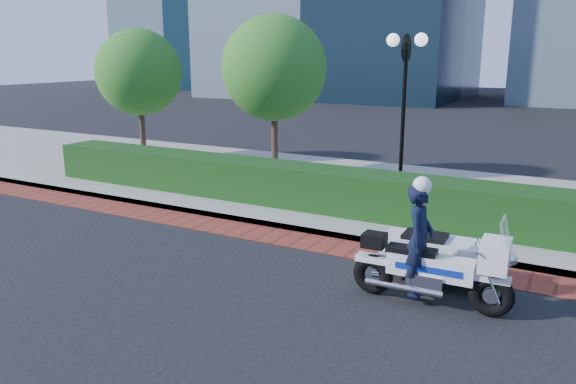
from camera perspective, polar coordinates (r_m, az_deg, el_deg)
The scene contains 8 objects.
ground at distance 10.79m, azimuth -2.63°, elevation -7.21°, with size 120.00×120.00×0.00m, color black.
brick_strip at distance 12.01m, azimuth 1.11°, elevation -4.93°, with size 60.00×1.00×0.01m, color maroon.
sidewalk at distance 15.95m, azimuth 8.67°, elevation -0.05°, with size 60.00×8.00×0.15m, color gray.
hedge_main at distance 13.65m, azimuth 5.24°, elevation 0.16°, with size 18.00×1.20×1.00m, color black.
lamppost at distance 14.44m, azimuth 11.74°, elevation 9.97°, with size 1.02×0.70×4.21m.
tree_a at distance 20.77m, azimuth -14.92°, elevation 11.66°, with size 3.00×3.00×4.58m.
tree_b at distance 17.44m, azimuth -1.41°, elevation 12.45°, with size 3.20×3.20×4.89m.
police_motorcycle at distance 9.47m, azimuth 14.19°, elevation -6.14°, with size 2.55×1.80×2.07m.
Camera 1 is at (5.28, -8.56, 3.89)m, focal length 35.00 mm.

